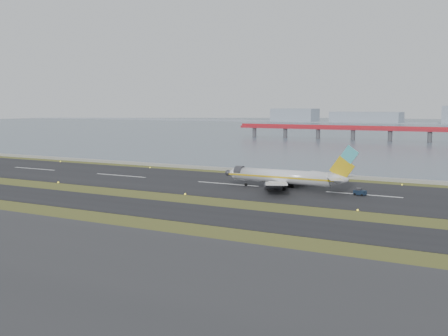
% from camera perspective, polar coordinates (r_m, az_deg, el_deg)
% --- Properties ---
extents(ground, '(1000.00, 1000.00, 0.00)m').
position_cam_1_polar(ground, '(138.72, -5.67, -3.17)').
color(ground, '#414B1B').
rests_on(ground, ground).
extents(taxiway_strip, '(1000.00, 18.00, 0.10)m').
position_cam_1_polar(taxiway_strip, '(129.23, -8.73, -3.91)').
color(taxiway_strip, black).
rests_on(taxiway_strip, ground).
extents(runway_strip, '(1000.00, 45.00, 0.10)m').
position_cam_1_polar(runway_strip, '(163.87, 0.36, -1.64)').
color(runway_strip, black).
rests_on(runway_strip, ground).
extents(seawall, '(1000.00, 2.50, 1.00)m').
position_cam_1_polar(seawall, '(190.38, 4.75, -0.40)').
color(seawall, gray).
rests_on(seawall, ground).
extents(bay_water, '(1400.00, 800.00, 1.30)m').
position_cam_1_polar(bay_water, '(577.72, 21.58, 3.69)').
color(bay_water, '#455562').
rests_on(bay_water, ground).
extents(red_pier, '(260.00, 5.00, 10.20)m').
position_cam_1_polar(red_pier, '(366.94, 20.20, 3.57)').
color(red_pier, '#B41E29').
rests_on(red_pier, ground).
extents(airliner, '(38.52, 32.89, 12.80)m').
position_cam_1_polar(airliner, '(154.29, 6.38, -0.91)').
color(airliner, silver).
rests_on(airliner, ground).
extents(pushback_tug, '(3.30, 2.36, 1.92)m').
position_cam_1_polar(pushback_tug, '(147.38, 13.63, -2.39)').
color(pushback_tug, '#122033').
rests_on(pushback_tug, ground).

